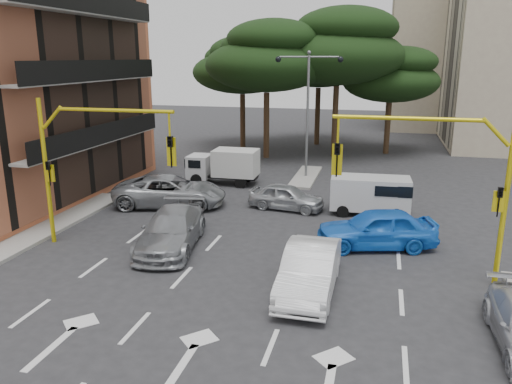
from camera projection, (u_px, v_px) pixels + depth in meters
ground at (236, 284)px, 17.18m from camera, size 120.00×120.00×0.00m
median_strip at (306, 177)px, 32.13m from camera, size 1.40×6.00×0.15m
apartment_beige_far at (468, 49)px, 53.11m from camera, size 16.20×12.15×16.70m
pine_left_near at (267, 56)px, 36.66m from camera, size 9.15×9.15×10.23m
pine_center at (339, 46)px, 37.17m from camera, size 9.98×9.98×11.16m
pine_left_far at (243, 65)px, 41.29m from camera, size 8.32×8.32×9.30m
pine_right at (392, 75)px, 38.65m from camera, size 7.49×7.49×8.37m
pine_back at (320, 56)px, 42.50m from camera, size 9.15×9.15×10.23m
signal_mast_right at (450, 172)px, 16.42m from camera, size 5.79×0.37×6.00m
signal_mast_left at (83, 153)px, 19.63m from camera, size 5.79×0.37×6.00m
street_lamp_center at (308, 92)px, 30.73m from camera, size 4.16×0.36×7.77m
car_white_hatch at (310, 270)px, 16.39m from camera, size 1.67×4.76×1.57m
car_blue_compact at (376, 229)px, 20.25m from camera, size 5.11×3.11×1.63m
car_silver_wagon at (171, 230)px, 20.25m from camera, size 2.94×5.53×1.53m
car_silver_cross_a at (170, 191)px, 25.93m from camera, size 6.16×3.74×1.60m
car_silver_cross_b at (286, 197)px, 25.42m from camera, size 4.04×2.10×1.31m
van_white at (370, 195)px, 24.59m from camera, size 3.89×1.92×1.90m
box_truck_a at (223, 166)px, 30.46m from camera, size 4.39×1.89×2.15m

